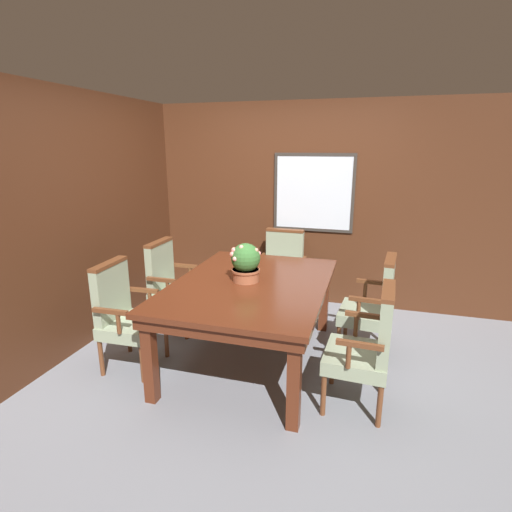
{
  "coord_description": "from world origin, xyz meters",
  "views": [
    {
      "loc": [
        0.97,
        -3.11,
        1.93
      ],
      "look_at": [
        -0.02,
        0.25,
        0.97
      ],
      "focal_mm": 28.0,
      "sensor_mm": 36.0,
      "label": 1
    }
  ],
  "objects_px": {
    "chair_right_far": "(374,303)",
    "potted_plant": "(246,262)",
    "chair_head_far": "(282,268)",
    "chair_left_far": "(170,283)",
    "chair_left_near": "(124,312)",
    "chair_right_near": "(368,345)",
    "dining_table": "(251,291)"
  },
  "relations": [
    {
      "from": "chair_right_far",
      "to": "potted_plant",
      "type": "height_order",
      "value": "potted_plant"
    },
    {
      "from": "chair_head_far",
      "to": "chair_right_far",
      "type": "relative_size",
      "value": 1.0
    },
    {
      "from": "chair_left_far",
      "to": "potted_plant",
      "type": "relative_size",
      "value": 2.81
    },
    {
      "from": "chair_head_far",
      "to": "chair_left_near",
      "type": "height_order",
      "value": "same"
    },
    {
      "from": "chair_right_far",
      "to": "chair_right_near",
      "type": "bearing_deg",
      "value": 2.18
    },
    {
      "from": "chair_head_far",
      "to": "potted_plant",
      "type": "height_order",
      "value": "potted_plant"
    },
    {
      "from": "dining_table",
      "to": "chair_head_far",
      "type": "relative_size",
      "value": 1.92
    },
    {
      "from": "chair_right_far",
      "to": "chair_left_far",
      "type": "xyz_separation_m",
      "value": [
        -2.11,
        -0.01,
        0.0
      ]
    },
    {
      "from": "dining_table",
      "to": "chair_right_far",
      "type": "relative_size",
      "value": 1.92
    },
    {
      "from": "chair_head_far",
      "to": "chair_right_far",
      "type": "distance_m",
      "value": 1.38
    },
    {
      "from": "chair_left_far",
      "to": "potted_plant",
      "type": "height_order",
      "value": "potted_plant"
    },
    {
      "from": "chair_right_near",
      "to": "potted_plant",
      "type": "bearing_deg",
      "value": -108.79
    },
    {
      "from": "chair_left_near",
      "to": "chair_right_near",
      "type": "height_order",
      "value": "same"
    },
    {
      "from": "chair_left_near",
      "to": "potted_plant",
      "type": "relative_size",
      "value": 2.81
    },
    {
      "from": "chair_left_near",
      "to": "chair_right_far",
      "type": "distance_m",
      "value": 2.28
    },
    {
      "from": "dining_table",
      "to": "chair_left_far",
      "type": "distance_m",
      "value": 1.14
    },
    {
      "from": "chair_right_far",
      "to": "chair_left_far",
      "type": "height_order",
      "value": "same"
    },
    {
      "from": "chair_left_far",
      "to": "potted_plant",
      "type": "distance_m",
      "value": 1.15
    },
    {
      "from": "chair_left_far",
      "to": "chair_right_near",
      "type": "distance_m",
      "value": 2.23
    },
    {
      "from": "chair_left_near",
      "to": "chair_right_near",
      "type": "relative_size",
      "value": 1.0
    },
    {
      "from": "chair_head_far",
      "to": "chair_right_far",
      "type": "bearing_deg",
      "value": -37.58
    },
    {
      "from": "chair_right_far",
      "to": "chair_head_far",
      "type": "bearing_deg",
      "value": -124.0
    },
    {
      "from": "chair_right_far",
      "to": "chair_left_far",
      "type": "relative_size",
      "value": 1.0
    },
    {
      "from": "dining_table",
      "to": "chair_head_far",
      "type": "bearing_deg",
      "value": 90.37
    },
    {
      "from": "chair_left_near",
      "to": "chair_right_near",
      "type": "distance_m",
      "value": 2.08
    },
    {
      "from": "dining_table",
      "to": "chair_left_far",
      "type": "bearing_deg",
      "value": 157.86
    },
    {
      "from": "dining_table",
      "to": "chair_right_near",
      "type": "bearing_deg",
      "value": -21.89
    },
    {
      "from": "chair_right_far",
      "to": "dining_table",
      "type": "bearing_deg",
      "value": -63.02
    },
    {
      "from": "chair_right_near",
      "to": "chair_left_near",
      "type": "bearing_deg",
      "value": -87.48
    },
    {
      "from": "chair_head_far",
      "to": "chair_left_far",
      "type": "height_order",
      "value": "same"
    },
    {
      "from": "chair_left_far",
      "to": "chair_right_near",
      "type": "xyz_separation_m",
      "value": [
        2.07,
        -0.84,
        0.0
      ]
    },
    {
      "from": "dining_table",
      "to": "chair_right_near",
      "type": "xyz_separation_m",
      "value": [
        1.03,
        -0.41,
        -0.16
      ]
    }
  ]
}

